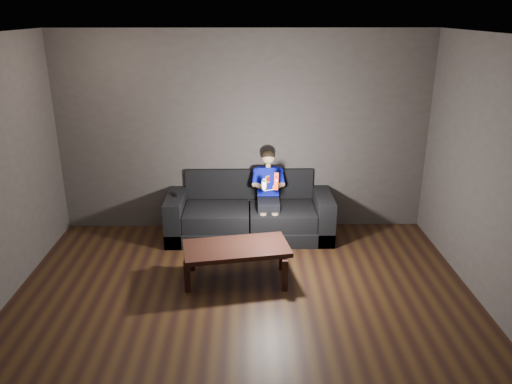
{
  "coord_description": "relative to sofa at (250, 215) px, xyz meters",
  "views": [
    {
      "loc": [
        0.05,
        -4.07,
        2.9
      ],
      "look_at": [
        0.15,
        1.55,
        0.85
      ],
      "focal_mm": 35.0,
      "sensor_mm": 36.0,
      "label": 1
    }
  ],
  "objects": [
    {
      "name": "child",
      "position": [
        0.25,
        -0.06,
        0.43
      ],
      "size": [
        0.43,
        0.53,
        1.06
      ],
      "color": "black",
      "rests_on": "sofa"
    },
    {
      "name": "floor",
      "position": [
        -0.07,
        -2.22,
        -0.28
      ],
      "size": [
        5.0,
        5.0,
        0.0
      ],
      "primitive_type": "plane",
      "color": "black",
      "rests_on": "ground"
    },
    {
      "name": "back_wall",
      "position": [
        -0.07,
        0.28,
        1.07
      ],
      "size": [
        5.0,
        0.04,
        2.7
      ],
      "primitive_type": "cube",
      "color": "#3C3635",
      "rests_on": "ground"
    },
    {
      "name": "nunchuk_white",
      "position": [
        0.18,
        -0.47,
        0.6
      ],
      "size": [
        0.07,
        0.1,
        0.16
      ],
      "color": "white",
      "rests_on": "child"
    },
    {
      "name": "wii_remote_red",
      "position": [
        0.33,
        -0.47,
        0.64
      ],
      "size": [
        0.07,
        0.09,
        0.22
      ],
      "color": "red",
      "rests_on": "child"
    },
    {
      "name": "sofa",
      "position": [
        0.0,
        0.0,
        0.0
      ],
      "size": [
        2.2,
        0.95,
        0.85
      ],
      "color": "black",
      "rests_on": "floor"
    },
    {
      "name": "ceiling",
      "position": [
        -0.07,
        -2.22,
        2.42
      ],
      "size": [
        5.0,
        5.0,
        0.02
      ],
      "primitive_type": "cube",
      "color": "white",
      "rests_on": "back_wall"
    },
    {
      "name": "wii_remote_black",
      "position": [
        -0.99,
        -0.08,
        0.34
      ],
      "size": [
        0.07,
        0.14,
        0.03
      ],
      "color": "black",
      "rests_on": "sofa"
    },
    {
      "name": "coffee_table",
      "position": [
        -0.16,
        -1.26,
        0.09
      ],
      "size": [
        1.25,
        0.77,
        0.42
      ],
      "color": "black",
      "rests_on": "floor"
    }
  ]
}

